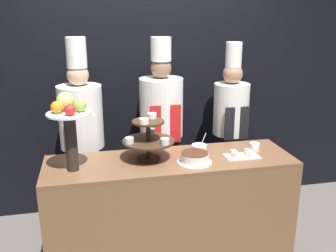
{
  "coord_description": "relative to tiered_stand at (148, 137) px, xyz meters",
  "views": [
    {
      "loc": [
        -0.61,
        -2.43,
        2.0
      ],
      "look_at": [
        0.0,
        0.4,
        1.13
      ],
      "focal_mm": 40.0,
      "sensor_mm": 36.0,
      "label": 1
    }
  ],
  "objects": [
    {
      "name": "chef_left",
      "position": [
        -0.52,
        0.57,
        -0.1
      ],
      "size": [
        0.39,
        0.39,
        1.81
      ],
      "color": "#28282D",
      "rests_on": "ground_plane"
    },
    {
      "name": "chef_center_left",
      "position": [
        0.22,
        0.57,
        -0.08
      ],
      "size": [
        0.4,
        0.4,
        1.8
      ],
      "color": "black",
      "rests_on": "ground_plane"
    },
    {
      "name": "buffet_counter",
      "position": [
        0.17,
        -0.04,
        -0.62
      ],
      "size": [
        2.0,
        0.6,
        0.88
      ],
      "color": "brown",
      "rests_on": "ground_plane"
    },
    {
      "name": "cup_white",
      "position": [
        0.92,
        0.01,
        -0.15
      ],
      "size": [
        0.09,
        0.09,
        0.06
      ],
      "color": "white",
      "rests_on": "buffet_counter"
    },
    {
      "name": "fruit_pedestal",
      "position": [
        -0.59,
        -0.08,
        0.2
      ],
      "size": [
        0.32,
        0.32,
        0.58
      ],
      "color": "#2D231E",
      "rests_on": "buffet_counter"
    },
    {
      "name": "cake_square_tray",
      "position": [
        0.75,
        -0.11,
        -0.17
      ],
      "size": [
        0.27,
        0.16,
        0.05
      ],
      "color": "white",
      "rests_on": "buffet_counter"
    },
    {
      "name": "wall_back",
      "position": [
        0.17,
        0.95,
        0.34
      ],
      "size": [
        10.0,
        0.06,
        2.8
      ],
      "color": "black",
      "rests_on": "ground_plane"
    },
    {
      "name": "cake_round",
      "position": [
        0.34,
        -0.15,
        -0.14
      ],
      "size": [
        0.27,
        0.27,
        0.08
      ],
      "color": "white",
      "rests_on": "buffet_counter"
    },
    {
      "name": "tiered_stand",
      "position": [
        0.0,
        0.0,
        0.0
      ],
      "size": [
        0.41,
        0.41,
        0.36
      ],
      "color": "#3D2819",
      "rests_on": "buffet_counter"
    },
    {
      "name": "chef_center_right",
      "position": [
        0.91,
        0.57,
        -0.11
      ],
      "size": [
        0.34,
        0.34,
        1.74
      ],
      "color": "black",
      "rests_on": "ground_plane"
    },
    {
      "name": "serving_bowl_far",
      "position": [
        0.45,
        0.1,
        -0.16
      ],
      "size": [
        0.13,
        0.13,
        0.15
      ],
      "color": "white",
      "rests_on": "buffet_counter"
    }
  ]
}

